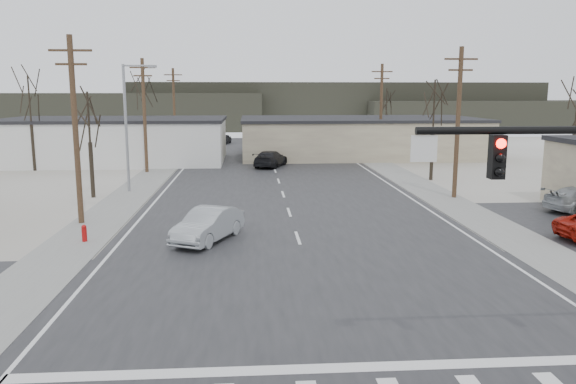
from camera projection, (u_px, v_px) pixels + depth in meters
name	position (u px, v px, depth m)	size (l,w,h in m)	color
ground	(317.00, 297.00, 19.57)	(140.00, 140.00, 0.00)	silver
main_road	(288.00, 209.00, 34.30)	(18.00, 110.00, 0.05)	#242427
cross_road	(317.00, 297.00, 19.56)	(90.00, 10.00, 0.04)	#242427
sidewalk_left	(129.00, 196.00, 38.49)	(3.00, 90.00, 0.06)	gray
sidewalk_right	(431.00, 193.00, 39.93)	(3.00, 90.00, 0.06)	gray
fire_hydrant	(84.00, 233.00, 26.66)	(0.24, 0.24, 0.87)	#A50C0C
building_left_far	(115.00, 140.00, 57.38)	(22.30, 12.30, 4.50)	silver
building_right_far	(359.00, 137.00, 63.09)	(26.30, 14.30, 4.30)	#BDB490
upole_left_b	(75.00, 128.00, 29.67)	(2.20, 0.30, 10.00)	#4F3525
upole_left_c	(144.00, 114.00, 49.31)	(2.20, 0.30, 10.00)	#4F3525
upole_left_d	(174.00, 108.00, 68.96)	(2.20, 0.30, 10.00)	#4F3525
upole_right_a	(458.00, 121.00, 37.12)	(2.20, 0.30, 10.00)	#4F3525
upole_right_b	(381.00, 110.00, 58.73)	(2.20, 0.30, 10.00)	#4F3525
streetlight_main	(129.00, 121.00, 39.56)	(2.40, 0.25, 9.00)	gray
tree_left_near	(89.00, 120.00, 37.42)	(3.30, 3.30, 7.35)	#2C251B
tree_right_mid	(434.00, 107.00, 44.92)	(3.74, 3.74, 8.33)	#2C251B
tree_left_far	(144.00, 100.00, 62.71)	(3.96, 3.96, 8.82)	#2C251B
tree_right_far	(386.00, 105.00, 70.69)	(3.52, 3.52, 7.84)	#2C251B
tree_lot	(576.00, 113.00, 41.69)	(3.52, 3.52, 7.84)	#2C251B
tree_left_mid	(30.00, 101.00, 50.38)	(3.96, 3.96, 8.82)	#2C251B
hill_left	(77.00, 112.00, 106.96)	(70.00, 18.00, 7.00)	#333026
hill_center	(334.00, 105.00, 114.10)	(80.00, 18.00, 9.00)	#333026
hill_right	(514.00, 115.00, 110.88)	(60.00, 18.00, 5.50)	#333026
sedan_crossing	(208.00, 225.00, 26.79)	(1.65, 4.72, 1.56)	#959A9F
car_far_a	(270.00, 159.00, 53.68)	(2.16, 5.32, 1.54)	black
car_far_b	(224.00, 139.00, 78.04)	(1.53, 3.80, 1.29)	black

